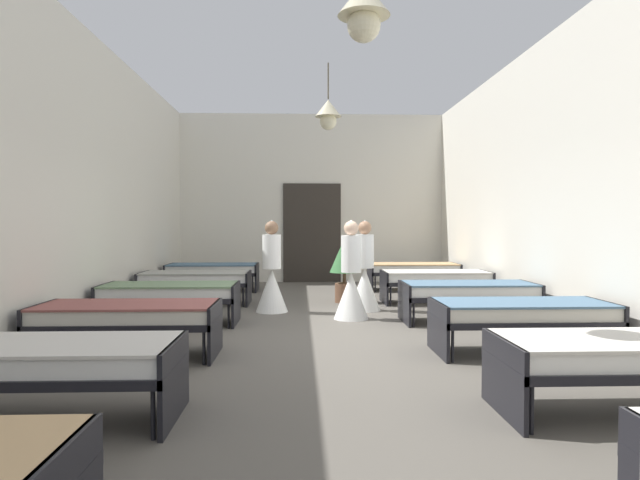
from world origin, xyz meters
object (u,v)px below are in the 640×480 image
(bed_left_row_4, at_px, (196,279))
(bed_left_row_5, at_px, (213,270))
(bed_right_row_2, at_px, (522,314))
(bed_right_row_5, at_px, (413,270))
(nurse_mid_aisle, at_px, (272,279))
(bed_left_row_2, at_px, (128,316))
(bed_left_row_3, at_px, (170,293))
(bed_right_row_4, at_px, (435,279))
(bed_left_row_1, at_px, (44,361))
(nurse_far_aisle, at_px, (351,284))
(bed_right_row_3, at_px, (468,292))
(nurse_near_aisle, at_px, (365,278))
(bed_right_row_1, at_px, (626,356))
(potted_plant, at_px, (344,262))

(bed_left_row_4, bearing_deg, bed_left_row_5, 90.00)
(bed_right_row_2, distance_m, bed_left_row_5, 7.13)
(bed_right_row_5, distance_m, nurse_mid_aisle, 4.01)
(bed_left_row_4, bearing_deg, bed_left_row_2, -90.00)
(bed_left_row_3, height_order, bed_left_row_5, same)
(bed_right_row_4, distance_m, nurse_mid_aisle, 3.02)
(bed_left_row_3, bearing_deg, bed_left_row_5, 90.00)
(bed_left_row_1, distance_m, nurse_far_aisle, 4.88)
(bed_left_row_4, bearing_deg, bed_right_row_3, -23.95)
(nurse_near_aisle, height_order, nurse_far_aisle, same)
(bed_left_row_1, bearing_deg, bed_left_row_2, 90.00)
(bed_left_row_2, distance_m, nurse_near_aisle, 4.19)
(nurse_near_aisle, distance_m, nurse_far_aisle, 0.84)
(bed_right_row_2, bearing_deg, nurse_mid_aisle, 134.70)
(bed_left_row_3, relative_size, nurse_near_aisle, 1.28)
(bed_left_row_3, bearing_deg, nurse_mid_aisle, 36.38)
(bed_right_row_1, distance_m, potted_plant, 6.07)
(bed_left_row_3, bearing_deg, bed_left_row_2, -90.00)
(bed_left_row_2, xyz_separation_m, bed_left_row_3, (0.00, 1.90, 0.00))
(bed_left_row_2, bearing_deg, potted_plant, 56.06)
(bed_left_row_4, xyz_separation_m, bed_left_row_5, (0.00, 1.90, 0.00))
(nurse_near_aisle, xyz_separation_m, nurse_mid_aisle, (-1.52, -0.09, 0.00))
(nurse_near_aisle, height_order, nurse_mid_aisle, same)
(nurse_near_aisle, relative_size, nurse_mid_aisle, 1.00)
(bed_left_row_5, bearing_deg, bed_right_row_1, -60.63)
(bed_right_row_1, bearing_deg, bed_left_row_4, 126.89)
(bed_left_row_2, distance_m, bed_right_row_3, 4.68)
(bed_left_row_2, xyz_separation_m, nurse_near_aisle, (2.91, 3.01, 0.09))
(bed_right_row_5, xyz_separation_m, nurse_mid_aisle, (-2.89, -2.78, 0.09))
(bed_left_row_5, bearing_deg, bed_right_row_4, -23.95)
(bed_right_row_1, height_order, nurse_near_aisle, nurse_near_aisle)
(bed_left_row_4, bearing_deg, bed_right_row_4, 0.00)
(bed_left_row_3, distance_m, bed_right_row_3, 4.28)
(bed_right_row_3, relative_size, bed_left_row_5, 1.00)
(bed_left_row_2, bearing_deg, bed_left_row_1, -90.00)
(bed_left_row_2, bearing_deg, bed_left_row_3, 90.00)
(nurse_mid_aisle, bearing_deg, bed_right_row_4, 126.91)
(bed_left_row_2, height_order, bed_right_row_4, same)
(bed_left_row_1, height_order, bed_left_row_4, same)
(bed_left_row_1, height_order, bed_left_row_3, same)
(bed_left_row_5, distance_m, potted_plant, 3.20)
(bed_right_row_4, relative_size, nurse_far_aisle, 1.28)
(bed_right_row_2, height_order, bed_left_row_4, same)
(bed_left_row_4, distance_m, nurse_far_aisle, 3.05)
(potted_plant, bearing_deg, bed_right_row_5, 47.28)
(bed_right_row_3, bearing_deg, bed_left_row_1, -138.38)
(bed_left_row_2, xyz_separation_m, bed_left_row_4, (0.00, 3.80, 0.00))
(nurse_mid_aisle, height_order, nurse_far_aisle, same)
(bed_right_row_2, relative_size, nurse_far_aisle, 1.28)
(bed_right_row_2, relative_size, bed_left_row_3, 1.00)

